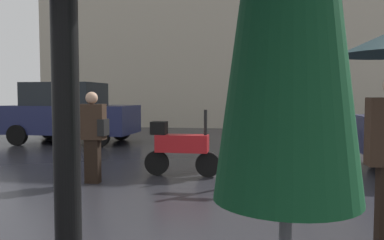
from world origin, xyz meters
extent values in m
cylinder|color=black|center=(0.41, -0.97, 1.21)|extent=(0.09, 0.09, 2.43)
cube|color=black|center=(-1.71, 3.91, 0.37)|extent=(0.24, 0.16, 0.75)
cube|color=#332319|center=(-1.71, 3.91, 1.05)|extent=(0.44, 0.20, 0.60)
sphere|color=tan|center=(-1.71, 3.91, 1.45)|extent=(0.21, 0.21, 0.21)
cube|color=black|center=(-1.51, 3.91, 0.96)|extent=(0.12, 0.24, 0.28)
cylinder|color=black|center=(0.17, 4.73, 0.23)|extent=(0.46, 0.09, 0.46)
cylinder|color=black|center=(-0.80, 4.73, 0.23)|extent=(0.46, 0.09, 0.46)
cube|color=red|center=(-0.32, 4.73, 0.61)|extent=(0.97, 0.32, 0.32)
cube|color=black|center=(-0.75, 4.73, 0.89)|extent=(0.28, 0.28, 0.24)
cylinder|color=black|center=(0.12, 4.73, 0.96)|extent=(0.06, 0.06, 0.55)
cube|color=#1E234C|center=(-4.78, 9.15, 0.75)|extent=(4.03, 1.82, 0.88)
cube|color=black|center=(-4.98, 9.15, 1.55)|extent=(2.22, 1.67, 0.72)
cylinder|color=black|center=(-3.47, 10.06, 0.31)|extent=(0.62, 0.18, 0.62)
cylinder|color=black|center=(-3.47, 8.24, 0.31)|extent=(0.62, 0.18, 0.62)
cylinder|color=black|center=(-6.09, 10.06, 0.31)|extent=(0.62, 0.18, 0.62)
cylinder|color=black|center=(-6.09, 8.24, 0.31)|extent=(0.62, 0.18, 0.62)
cylinder|color=black|center=(3.86, 6.94, 0.31)|extent=(0.62, 0.18, 0.62)
cylinder|color=black|center=(2.05, 5.54, 1.59)|extent=(0.08, 0.08, 3.18)
cube|color=#33281E|center=(2.33, 5.54, 2.93)|extent=(0.56, 0.04, 0.18)
cube|color=#33281E|center=(1.79, 5.54, 2.63)|extent=(0.52, 0.04, 0.18)
camera|label=1|loc=(1.04, -2.16, 1.48)|focal=35.70mm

